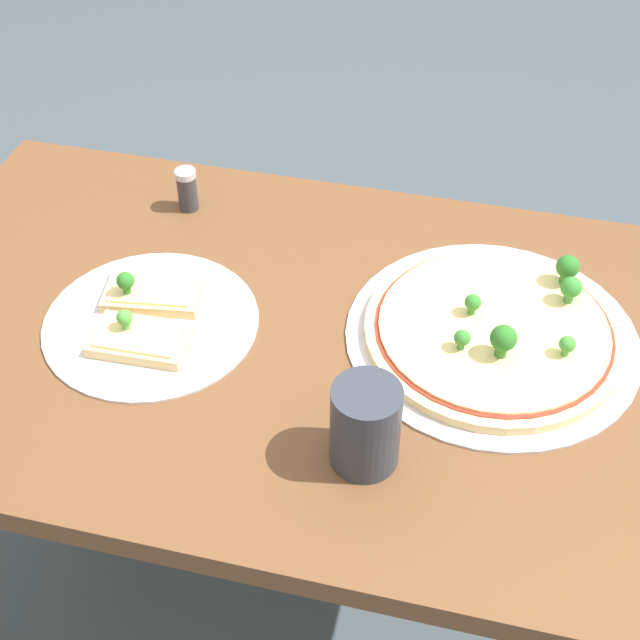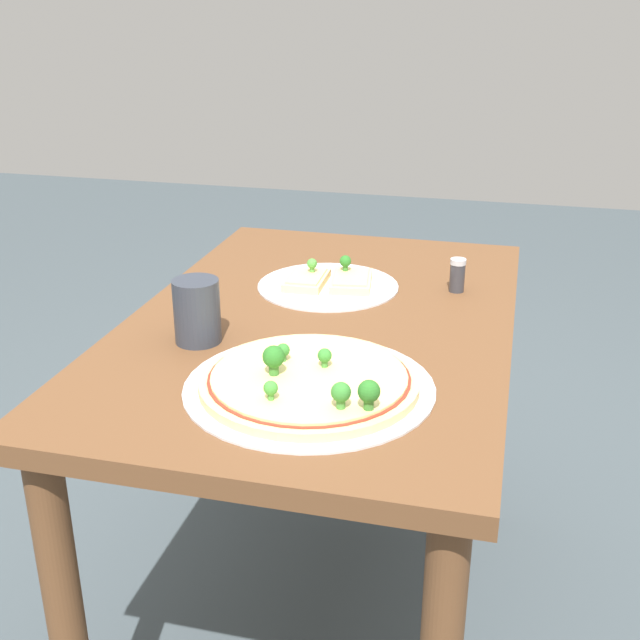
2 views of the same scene
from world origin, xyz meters
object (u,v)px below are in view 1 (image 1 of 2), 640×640
object	(u,v)px
dining_table	(277,385)
pizza_tray_whole	(495,331)
drinking_cup	(365,426)
pizza_tray_slice	(148,317)
condiment_shaker	(187,189)

from	to	relation	value
dining_table	pizza_tray_whole	xyz separation A→B (m)	(0.29, 0.05, 0.13)
dining_table	drinking_cup	size ratio (longest dim) A/B	9.72
dining_table	pizza_tray_slice	distance (m)	0.21
pizza_tray_slice	drinking_cup	size ratio (longest dim) A/B	2.58
pizza_tray_whole	dining_table	bearing A→B (deg)	-169.45
drinking_cup	condiment_shaker	distance (m)	0.56
dining_table	pizza_tray_whole	bearing A→B (deg)	10.55
dining_table	condiment_shaker	distance (m)	0.35
pizza_tray_slice	condiment_shaker	xyz separation A→B (m)	(-0.04, 0.26, 0.03)
pizza_tray_whole	condiment_shaker	xyz separation A→B (m)	(-0.50, 0.18, 0.02)
dining_table	pizza_tray_whole	world-z (taller)	pizza_tray_whole
dining_table	condiment_shaker	size ratio (longest dim) A/B	15.96
dining_table	pizza_tray_slice	bearing A→B (deg)	-171.44
pizza_tray_whole	drinking_cup	size ratio (longest dim) A/B	3.44
pizza_tray_whole	drinking_cup	bearing A→B (deg)	-118.60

